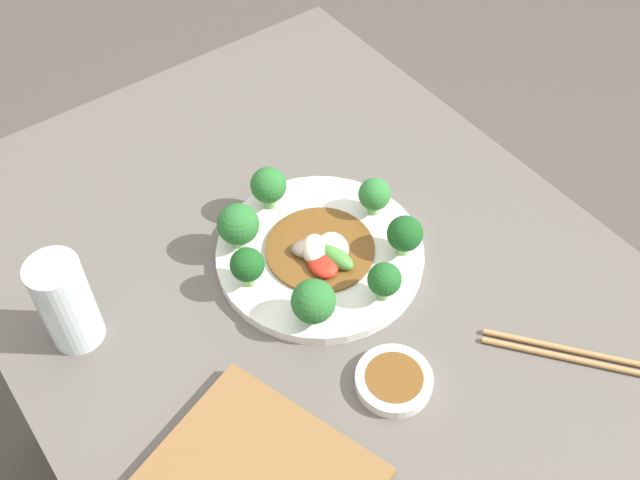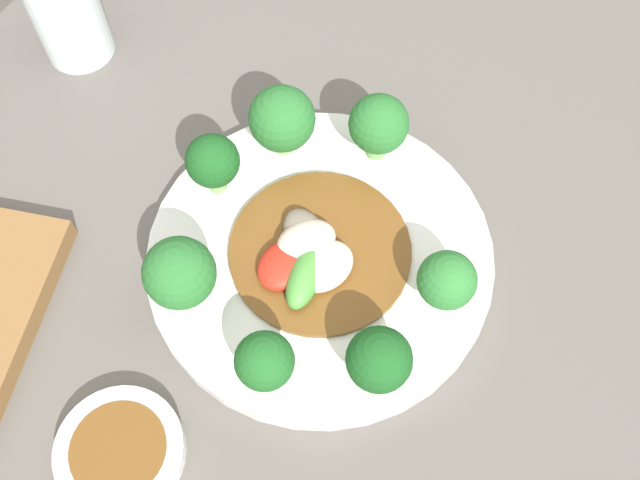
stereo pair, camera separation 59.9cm
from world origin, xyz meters
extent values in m
plane|color=#4C4742|center=(0.00, 0.00, 0.00)|extent=(8.00, 8.00, 0.00)
cube|color=#5B5651|center=(0.00, 0.00, 0.37)|extent=(0.95, 0.73, 0.75)
cylinder|color=white|center=(-0.01, 0.03, 0.76)|extent=(0.27, 0.27, 0.02)
cylinder|color=#70A356|center=(-0.12, 0.02, 0.77)|extent=(0.02, 0.02, 0.02)
sphere|color=#286B2D|center=(-0.12, 0.02, 0.80)|extent=(0.05, 0.05, 0.05)
cylinder|color=#7AAD5B|center=(-0.02, -0.07, 0.77)|extent=(0.01, 0.01, 0.02)
sphere|color=#19511E|center=(-0.02, -0.07, 0.80)|extent=(0.04, 0.04, 0.04)
cylinder|color=#89B76B|center=(-0.08, -0.05, 0.77)|extent=(0.02, 0.02, 0.02)
sphere|color=#286B2D|center=(-0.08, -0.05, 0.80)|extent=(0.05, 0.05, 0.05)
cylinder|color=#7AAD5B|center=(0.07, -0.04, 0.77)|extent=(0.02, 0.02, 0.01)
sphere|color=#286B2D|center=(0.07, -0.04, 0.80)|extent=(0.05, 0.05, 0.05)
cylinder|color=#89B76B|center=(0.05, 0.11, 0.77)|extent=(0.02, 0.02, 0.02)
sphere|color=#19511E|center=(0.05, 0.11, 0.80)|extent=(0.05, 0.05, 0.05)
cylinder|color=#7AAD5B|center=(-0.02, 0.12, 0.77)|extent=(0.01, 0.01, 0.02)
sphere|color=#2D7533|center=(-0.02, 0.12, 0.80)|extent=(0.04, 0.04, 0.04)
cylinder|color=#70A356|center=(0.09, 0.05, 0.77)|extent=(0.01, 0.01, 0.02)
sphere|color=#1E5B23|center=(0.09, 0.05, 0.80)|extent=(0.04, 0.04, 0.04)
cylinder|color=brown|center=(-0.01, 0.03, 0.77)|extent=(0.14, 0.14, 0.01)
ellipsoid|color=#4C933D|center=(0.01, 0.03, 0.78)|extent=(0.06, 0.04, 0.02)
ellipsoid|color=red|center=(0.01, 0.01, 0.77)|extent=(0.05, 0.04, 0.02)
ellipsoid|color=silver|center=(0.00, 0.04, 0.78)|extent=(0.06, 0.05, 0.02)
ellipsoid|color=gray|center=(-0.01, 0.02, 0.78)|extent=(0.06, 0.07, 0.02)
ellipsoid|color=beige|center=(-0.01, 0.02, 0.78)|extent=(0.06, 0.05, 0.02)
cylinder|color=white|center=(0.18, -0.01, 0.76)|extent=(0.09, 0.09, 0.01)
cylinder|color=brown|center=(0.18, -0.01, 0.76)|extent=(0.07, 0.07, 0.00)
camera|label=1|loc=(0.47, -0.33, 1.50)|focal=42.00mm
camera|label=2|loc=(0.21, 0.16, 1.27)|focal=42.00mm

